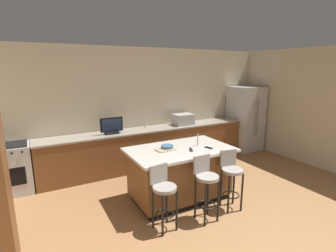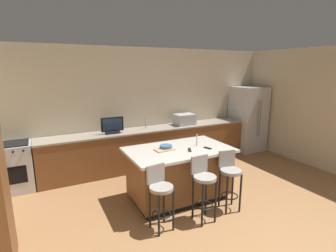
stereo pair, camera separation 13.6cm
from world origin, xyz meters
TOP-DOWN VIEW (x-y plane):
  - wall_back at (0.00, 4.06)m, footprint 7.17×0.12m
  - wall_right at (3.38, 2.03)m, footprint 0.12×4.46m
  - counter_back at (-0.04, 3.68)m, footprint 5.00×0.62m
  - kitchen_island at (-0.26, 2.00)m, footprint 1.80×1.09m
  - refrigerator at (2.87, 3.59)m, footprint 0.81×0.82m
  - range_oven at (-2.91, 3.68)m, footprint 0.72×0.63m
  - microwave at (0.85, 3.68)m, footprint 0.48×0.36m
  - tv_monitor at (-0.98, 3.63)m, footprint 0.48×0.16m
  - sink_faucet_back at (-0.15, 3.78)m, footprint 0.02×0.02m
  - sink_faucet_island at (0.11, 2.00)m, footprint 0.02×0.02m
  - bar_stool_left at (-0.93, 1.35)m, footprint 0.34×0.35m
  - bar_stool_center at (-0.26, 1.25)m, footprint 0.34×0.34m
  - bar_stool_right at (0.30, 1.32)m, footprint 0.34×0.36m
  - fruit_bowl at (-0.46, 2.10)m, footprint 0.21×0.21m
  - cell_phone at (0.20, 1.80)m, footprint 0.10×0.16m
  - tv_remote at (-0.14, 1.84)m, footprint 0.12×0.17m
  - cutting_board at (-0.52, 2.05)m, footprint 0.34×0.23m

SIDE VIEW (x-z plane):
  - counter_back at x=-0.04m, z-range 0.00..0.92m
  - range_oven at x=-2.91m, z-range 0.00..0.93m
  - kitchen_island at x=-0.26m, z-range 0.01..0.94m
  - bar_stool_left at x=-0.93m, z-range 0.09..1.04m
  - bar_stool_right at x=0.30m, z-range 0.10..1.08m
  - bar_stool_center at x=-0.26m, z-range 0.10..1.11m
  - refrigerator at x=2.87m, z-range 0.00..1.79m
  - cell_phone at x=0.20m, z-range 0.93..0.94m
  - cutting_board at x=-0.52m, z-range 0.93..0.95m
  - tv_remote at x=-0.14m, z-range 0.93..0.95m
  - fruit_bowl at x=-0.46m, z-range 0.93..0.99m
  - sink_faucet_back at x=-0.15m, z-range 0.91..1.15m
  - sink_faucet_island at x=0.11m, z-range 0.93..1.15m
  - microwave at x=0.85m, z-range 0.91..1.18m
  - tv_monitor at x=-0.98m, z-range 0.90..1.25m
  - wall_back at x=0.00m, z-range 0.00..2.76m
  - wall_right at x=3.38m, z-range 0.00..2.76m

